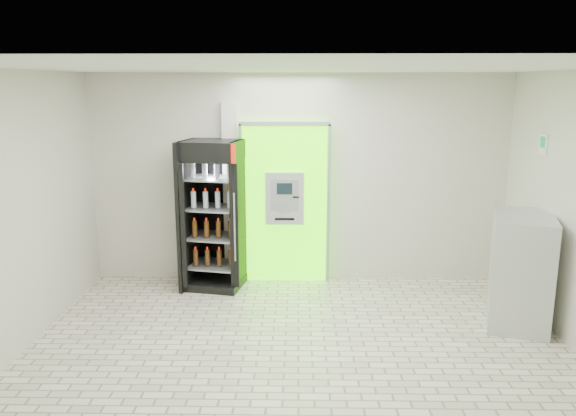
{
  "coord_description": "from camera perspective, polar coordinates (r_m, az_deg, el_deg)",
  "views": [
    {
      "loc": [
        -0.01,
        -5.51,
        2.85
      ],
      "look_at": [
        -0.13,
        1.2,
        1.36
      ],
      "focal_mm": 35.0,
      "sensor_mm": 36.0,
      "label": 1
    }
  ],
  "objects": [
    {
      "name": "pillar",
      "position": [
        8.17,
        -5.8,
        1.54
      ],
      "size": [
        0.22,
        0.11,
        2.6
      ],
      "color": "silver",
      "rests_on": "ground"
    },
    {
      "name": "room_shell",
      "position": [
        5.6,
        1.14,
        2.18
      ],
      "size": [
        6.0,
        6.0,
        6.0
      ],
      "color": "beige",
      "rests_on": "ground"
    },
    {
      "name": "steel_cabinet",
      "position": [
        7.3,
        22.52,
        -5.82
      ],
      "size": [
        0.96,
        1.16,
        1.34
      ],
      "rotation": [
        0.0,
        0.0,
        -0.3
      ],
      "color": "#B8BBC0",
      "rests_on": "ground"
    },
    {
      "name": "atm_assembly",
      "position": [
        8.1,
        -0.32,
        0.58
      ],
      "size": [
        1.3,
        0.24,
        2.33
      ],
      "color": "#4AFF00",
      "rests_on": "ground"
    },
    {
      "name": "ground",
      "position": [
        6.2,
        1.06,
        -14.8
      ],
      "size": [
        6.0,
        6.0,
        0.0
      ],
      "primitive_type": "plane",
      "color": "beige",
      "rests_on": "ground"
    },
    {
      "name": "exit_sign",
      "position": [
        7.57,
        24.51,
        5.9
      ],
      "size": [
        0.02,
        0.22,
        0.26
      ],
      "color": "white",
      "rests_on": "room_shell"
    },
    {
      "name": "beverage_cooler",
      "position": [
        7.97,
        -7.57,
        -0.96
      ],
      "size": [
        0.91,
        0.86,
        2.09
      ],
      "rotation": [
        0.0,
        0.0,
        -0.19
      ],
      "color": "black",
      "rests_on": "ground"
    }
  ]
}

